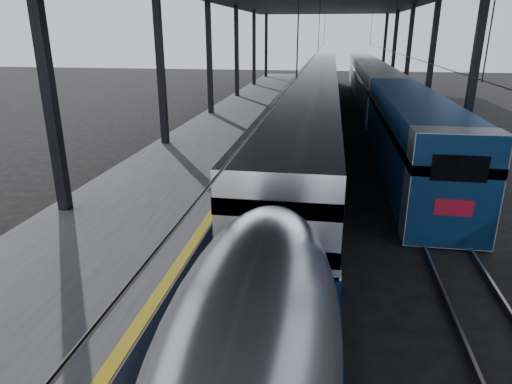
# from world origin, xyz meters

# --- Properties ---
(ground) EXTENTS (160.00, 160.00, 0.00)m
(ground) POSITION_xyz_m (0.00, 0.00, 0.00)
(ground) COLOR black
(ground) RESTS_ON ground
(platform) EXTENTS (6.00, 80.00, 1.00)m
(platform) POSITION_xyz_m (-3.50, 20.00, 0.50)
(platform) COLOR #4C4C4F
(platform) RESTS_ON ground
(yellow_strip) EXTENTS (0.30, 80.00, 0.01)m
(yellow_strip) POSITION_xyz_m (-0.70, 20.00, 1.00)
(yellow_strip) COLOR gold
(yellow_strip) RESTS_ON platform
(rails) EXTENTS (6.52, 80.00, 0.16)m
(rails) POSITION_xyz_m (4.50, 20.00, 0.08)
(rails) COLOR slate
(rails) RESTS_ON ground
(tgv_train) EXTENTS (2.84, 65.20, 4.06)m
(tgv_train) POSITION_xyz_m (2.00, 24.80, 1.90)
(tgv_train) COLOR silver
(tgv_train) RESTS_ON ground
(second_train) EXTENTS (2.80, 56.05, 3.86)m
(second_train) POSITION_xyz_m (7.00, 33.10, 1.95)
(second_train) COLOR navy
(second_train) RESTS_ON ground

